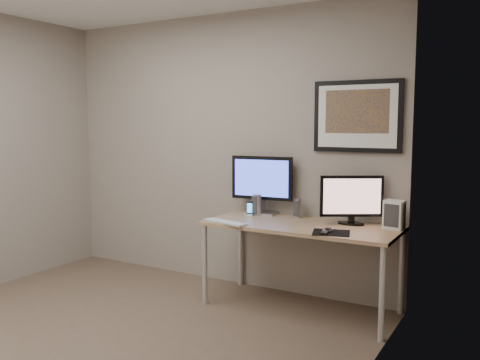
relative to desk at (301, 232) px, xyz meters
The scene contains 14 objects.
floor 1.81m from the desk, 126.53° to the right, with size 3.60×3.60×0.00m, color brown.
room 1.66m from the desk, 137.99° to the right, with size 3.60×3.60×3.60m.
desk is the anchor object (origin of this frame).
framed_art 1.07m from the desk, 43.46° to the left, with size 0.75×0.04×0.60m.
monitor_large 0.66m from the desk, 153.81° to the left, with size 0.59×0.21×0.53m.
monitor_tv 0.50m from the desk, 25.83° to the left, with size 0.46×0.29×0.41m.
speaker_left 0.55m from the desk, 162.01° to the left, with size 0.08×0.08×0.19m, color #B0B1B5.
speaker_right 0.32m from the desk, 119.02° to the left, with size 0.07×0.07×0.17m, color #B0B1B5.
phone_dock 0.58m from the desk, 168.23° to the left, with size 0.06×0.06×0.13m, color black.
keyboard 0.64m from the desk, 153.79° to the right, with size 0.43×0.12×0.02m, color #BCBCC1.
mousepad 0.40m from the desk, 31.79° to the right, with size 0.28×0.25×0.00m, color black.
mouse 0.36m from the desk, 31.53° to the right, with size 0.05×0.10×0.03m, color black.
remote 0.39m from the desk, 38.08° to the right, with size 0.05×0.17×0.02m, color black.
fan_unit 0.76m from the desk, 14.25° to the left, with size 0.15×0.11×0.23m, color silver.
Camera 1 is at (2.62, -2.51, 1.57)m, focal length 38.00 mm.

